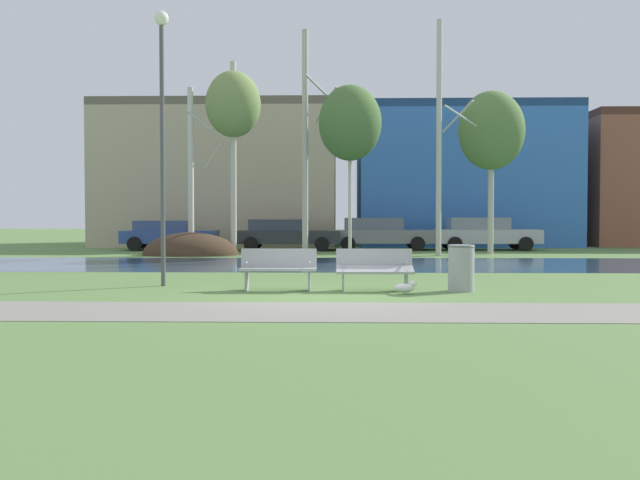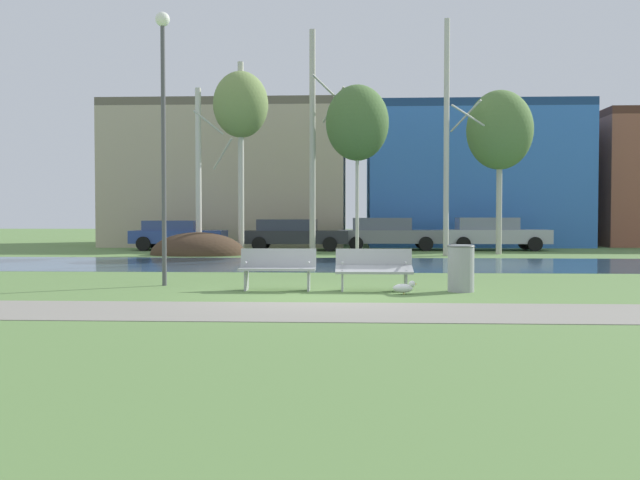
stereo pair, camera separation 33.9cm
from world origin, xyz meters
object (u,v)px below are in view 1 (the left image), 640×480
parked_van_nearest_blue (168,234)px  streetlamp (162,106)px  parked_hatch_third_grey (379,233)px  parked_wagon_fourth_silver (484,233)px  bench_right (375,268)px  bench_left (278,268)px  seagull (405,287)px  parked_sedan_second_dark (285,234)px  trash_bin (461,267)px

parked_van_nearest_blue → streetlamp: bearing=-76.8°
streetlamp → parked_hatch_third_grey: 18.06m
parked_van_nearest_blue → parked_wagon_fourth_silver: bearing=1.4°
bench_right → parked_van_nearest_blue: parked_van_nearest_blue is taller
bench_left → seagull: (2.60, -0.64, -0.34)m
parked_sedan_second_dark → seagull: bearing=-78.1°
parked_sedan_second_dark → trash_bin: bearing=-74.0°
parked_van_nearest_blue → parked_sedan_second_dark: parked_sedan_second_dark is taller
bench_left → bench_right: (2.02, 0.00, 0.00)m
parked_sedan_second_dark → streetlamp: bearing=-95.2°
bench_left → trash_bin: size_ratio=1.66×
bench_left → seagull: bench_left is taller
trash_bin → parked_wagon_fourth_silver: (4.04, 17.63, 0.28)m
bench_right → parked_hatch_third_grey: 17.74m
bench_left → parked_wagon_fourth_silver: 19.23m
parked_hatch_third_grey → parked_wagon_fourth_silver: 4.74m
parked_hatch_third_grey → parked_wagon_fourth_silver: size_ratio=0.99×
bench_right → parked_sedan_second_dark: size_ratio=0.34×
parked_hatch_third_grey → parked_wagon_fourth_silver: parked_wagon_fourth_silver is taller
parked_wagon_fourth_silver → parked_hatch_third_grey: bearing=178.3°
streetlamp → parked_wagon_fourth_silver: (10.48, 16.67, -3.20)m
bench_right → parked_van_nearest_blue: size_ratio=0.38×
bench_right → parked_hatch_third_grey: parked_hatch_third_grey is taller
streetlamp → seagull: bearing=-16.2°
bench_right → seagull: size_ratio=3.31×
parked_van_nearest_blue → parked_wagon_fourth_silver: size_ratio=0.89×
parked_hatch_third_grey → parked_sedan_second_dark: bearing=-172.9°
parked_hatch_third_grey → parked_wagon_fourth_silver: (4.73, -0.14, 0.01)m
parked_van_nearest_blue → parked_sedan_second_dark: 5.33m
trash_bin → seagull: (-1.20, -0.57, -0.37)m
seagull → parked_sedan_second_dark: bearing=101.9°
streetlamp → parked_hatch_third_grey: (5.75, 16.81, -3.21)m
parked_sedan_second_dark → parked_hatch_third_grey: size_ratio=1.01×
bench_left → parked_van_nearest_blue: 18.40m
parked_van_nearest_blue → parked_sedan_second_dark: size_ratio=0.89×
trash_bin → streetlamp: (-6.45, 0.96, 3.48)m
bench_right → parked_van_nearest_blue: (-8.50, 17.21, 0.25)m
trash_bin → parked_sedan_second_dark: parked_sedan_second_dark is taller
bench_right → seagull: (0.59, -0.64, -0.34)m
seagull → parked_wagon_fourth_silver: parked_wagon_fourth_silver is taller
seagull → parked_van_nearest_blue: bearing=117.0°
bench_right → streetlamp: (-4.66, 0.89, 3.51)m
bench_left → parked_sedan_second_dark: parked_sedan_second_dark is taller
streetlamp → parked_hatch_third_grey: streetlamp is taller
seagull → parked_wagon_fourth_silver: size_ratio=0.10×
bench_left → parked_sedan_second_dark: size_ratio=0.34×
bench_left → trash_bin: (3.80, -0.07, 0.03)m
seagull → parked_wagon_fourth_silver: bearing=73.9°
bench_left → trash_bin: trash_bin is taller
parked_sedan_second_dark → parked_hatch_third_grey: bearing=7.1°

